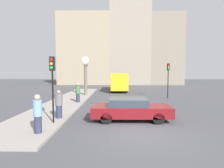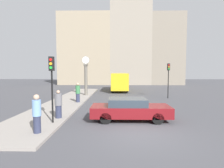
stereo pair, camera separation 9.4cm
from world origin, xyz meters
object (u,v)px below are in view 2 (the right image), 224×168
at_px(sedan_car, 130,109).
at_px(pedestrian_grey_jacket, 58,104).
at_px(traffic_light_near, 52,76).
at_px(street_clock, 86,77).
at_px(pedestrian_blue_stripe, 37,114).
at_px(traffic_light_far, 168,73).
at_px(pedestrian_green_hoodie, 78,93).
at_px(bus_distant, 119,81).

distance_m(sedan_car, pedestrian_grey_jacket, 4.29).
xyz_separation_m(traffic_light_near, street_clock, (-0.10, 11.33, -0.38)).
relative_size(traffic_light_near, pedestrian_blue_stripe, 2.04).
distance_m(traffic_light_far, pedestrian_blue_stripe, 14.76).
relative_size(traffic_light_far, street_clock, 0.83).
bearing_deg(pedestrian_grey_jacket, sedan_car, 0.08).
bearing_deg(pedestrian_green_hoodie, pedestrian_grey_jacket, -89.88).
height_order(traffic_light_near, street_clock, street_clock).
xyz_separation_m(traffic_light_far, pedestrian_blue_stripe, (-9.28, -11.35, -1.71)).
bearing_deg(traffic_light_near, street_clock, 90.51).
relative_size(street_clock, pedestrian_blue_stripe, 2.62).
distance_m(sedan_car, traffic_light_near, 4.83).
bearing_deg(pedestrian_blue_stripe, sedan_car, 30.40).
distance_m(bus_distant, pedestrian_blue_stripe, 19.10).
bearing_deg(pedestrian_blue_stripe, street_clock, 89.85).
height_order(bus_distant, traffic_light_near, traffic_light_near).
bearing_deg(street_clock, pedestrian_blue_stripe, -90.15).
height_order(bus_distant, pedestrian_grey_jacket, bus_distant).
relative_size(traffic_light_near, traffic_light_far, 0.94).
bearing_deg(pedestrian_grey_jacket, traffic_light_far, 43.78).
relative_size(sedan_car, pedestrian_grey_jacket, 2.78).
xyz_separation_m(sedan_car, traffic_light_far, (4.87, 8.76, 2.03)).
relative_size(traffic_light_near, pedestrian_green_hoodie, 2.02).
bearing_deg(sedan_car, pedestrian_blue_stripe, -149.60).
distance_m(traffic_light_near, pedestrian_grey_jacket, 2.01).
xyz_separation_m(traffic_light_far, pedestrian_grey_jacket, (-9.15, -8.77, -1.77)).
distance_m(street_clock, pedestrian_green_hoodie, 5.07).
distance_m(bus_distant, pedestrian_green_hoodie, 11.35).
relative_size(pedestrian_grey_jacket, pedestrian_green_hoodie, 0.94).
bearing_deg(traffic_light_far, sedan_car, -119.08).
relative_size(sedan_car, bus_distant, 0.65).
xyz_separation_m(traffic_light_far, street_clock, (-9.25, 1.58, -0.40)).
relative_size(bus_distant, traffic_light_near, 2.01).
distance_m(bus_distant, traffic_light_far, 9.01).
distance_m(traffic_light_near, pedestrian_green_hoodie, 6.65).
bearing_deg(street_clock, pedestrian_green_hoodie, -89.00).
distance_m(bus_distant, pedestrian_grey_jacket, 16.56).
height_order(traffic_light_near, pedestrian_blue_stripe, traffic_light_near).
relative_size(street_clock, pedestrian_green_hoodie, 2.59).
relative_size(bus_distant, street_clock, 1.56).
relative_size(traffic_light_near, pedestrian_grey_jacket, 2.14).
xyz_separation_m(traffic_light_far, pedestrian_green_hoodie, (-9.16, -3.32, -1.71)).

